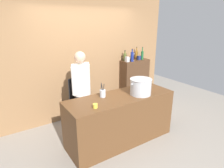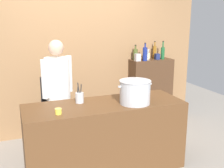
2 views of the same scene
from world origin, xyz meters
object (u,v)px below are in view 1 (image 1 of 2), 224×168
(wine_bottle_cobalt, at_px, (132,57))
(wine_glass_wide, at_px, (133,55))
(wine_bottle_olive, at_px, (125,57))
(spice_tin_navy, at_px, (139,58))
(spice_tin_cream, at_px, (132,58))
(butter_jar, at_px, (95,106))
(wine_bottle_amber, at_px, (136,55))
(wine_bottle_green, at_px, (142,55))
(chef, at_px, (81,88))
(utensil_crock, at_px, (103,93))
(stockpot_large, at_px, (141,87))
(spice_tin_silver, at_px, (127,59))

(wine_bottle_cobalt, bearing_deg, wine_glass_wide, 36.36)
(wine_bottle_olive, relative_size, spice_tin_navy, 2.56)
(wine_glass_wide, distance_m, spice_tin_cream, 0.16)
(butter_jar, bearing_deg, wine_bottle_amber, 35.45)
(wine_bottle_cobalt, bearing_deg, wine_bottle_green, 9.29)
(wine_bottle_amber, xyz_separation_m, wine_bottle_cobalt, (-0.28, -0.17, 0.00))
(chef, height_order, wine_bottle_cobalt, chef)
(utensil_crock, height_order, spice_tin_cream, spice_tin_cream)
(wine_bottle_amber, bearing_deg, spice_tin_navy, -89.67)
(stockpot_large, relative_size, spice_tin_silver, 3.66)
(utensil_crock, height_order, wine_bottle_amber, wine_bottle_amber)
(chef, relative_size, stockpot_large, 3.67)
(spice_tin_navy, bearing_deg, utensil_crock, -149.14)
(wine_bottle_cobalt, bearing_deg, spice_tin_silver, 164.55)
(wine_bottle_amber, relative_size, wine_bottle_green, 0.97)
(wine_bottle_green, bearing_deg, wine_glass_wide, -179.91)
(wine_bottle_cobalt, relative_size, wine_glass_wide, 1.64)
(butter_jar, bearing_deg, spice_tin_navy, 33.54)
(wine_bottle_cobalt, height_order, spice_tin_navy, wine_bottle_cobalt)
(spice_tin_cream, bearing_deg, wine_bottle_cobalt, -126.38)
(spice_tin_navy, bearing_deg, wine_bottle_amber, 90.33)
(utensil_crock, distance_m, butter_jar, 0.46)
(stockpot_large, bearing_deg, spice_tin_silver, 62.95)
(wine_bottle_green, height_order, spice_tin_cream, wine_bottle_green)
(butter_jar, bearing_deg, utensil_crock, 45.03)
(wine_bottle_green, xyz_separation_m, spice_tin_silver, (-0.51, -0.03, -0.05))
(stockpot_large, xyz_separation_m, wine_glass_wide, (0.84, 1.26, 0.31))
(wine_bottle_amber, bearing_deg, spice_tin_cream, 172.28)
(chef, height_order, wine_glass_wide, chef)
(wine_bottle_amber, bearing_deg, utensil_crock, -146.73)
(spice_tin_silver, bearing_deg, wine_bottle_green, 3.29)
(wine_glass_wide, bearing_deg, spice_tin_cream, 67.01)
(spice_tin_cream, bearing_deg, wine_bottle_amber, -7.72)
(utensil_crock, height_order, wine_bottle_green, wine_bottle_green)
(utensil_crock, distance_m, spice_tin_silver, 1.63)
(utensil_crock, xyz_separation_m, wine_bottle_cobalt, (1.40, 0.93, 0.37))
(stockpot_large, distance_m, butter_jar, 0.98)
(utensil_crock, distance_m, wine_bottle_olive, 1.72)
(wine_bottle_green, bearing_deg, wine_bottle_amber, 135.04)
(utensil_crock, bearing_deg, wine_bottle_olive, 40.03)
(wine_bottle_amber, height_order, spice_tin_cream, wine_bottle_amber)
(butter_jar, distance_m, wine_glass_wide, 2.28)
(stockpot_large, bearing_deg, chef, 138.07)
(stockpot_large, bearing_deg, spice_tin_cream, 57.28)
(chef, xyz_separation_m, spice_tin_silver, (1.46, 0.49, 0.32))
(butter_jar, bearing_deg, wine_bottle_green, 32.07)
(wine_bottle_cobalt, relative_size, spice_tin_silver, 2.52)
(wine_bottle_olive, xyz_separation_m, spice_tin_navy, (0.39, -0.08, -0.05))
(stockpot_large, xyz_separation_m, utensil_crock, (-0.64, 0.27, -0.08))
(wine_bottle_green, bearing_deg, utensil_crock, -150.82)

